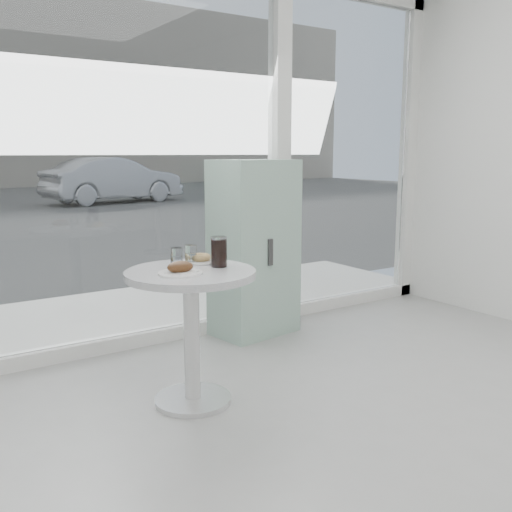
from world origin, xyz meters
TOP-DOWN VIEW (x-y plane):
  - storefront at (0.07, 3.00)m, footprint 5.00×0.14m
  - main_table at (-0.50, 1.90)m, footprint 0.72×0.72m
  - patio_deck at (0.00, 3.80)m, footprint 5.60×1.60m
  - mint_cabinet at (0.50, 2.78)m, footprint 0.68×0.50m
  - car_silver at (3.80, 14.97)m, footprint 4.06×1.98m
  - plate_fritter at (-0.59, 1.84)m, footprint 0.24×0.24m
  - plate_donut at (-0.35, 2.06)m, footprint 0.20×0.20m
  - water_tumbler_a at (-0.52, 2.02)m, footprint 0.07×0.07m
  - water_tumbler_b at (-0.41, 2.07)m, footprint 0.07×0.07m
  - cola_glass at (-0.32, 1.90)m, footprint 0.09×0.09m

SIDE VIEW (x-z plane):
  - patio_deck at x=0.00m, z-range 0.00..0.05m
  - main_table at x=-0.50m, z-range 0.17..0.94m
  - car_silver at x=3.80m, z-range 0.00..1.28m
  - mint_cabinet at x=0.50m, z-range 0.00..1.36m
  - plate_donut at x=-0.35m, z-range 0.76..0.82m
  - plate_fritter at x=-0.59m, z-range 0.76..0.83m
  - water_tumbler_b at x=-0.41m, z-range 0.76..0.87m
  - water_tumbler_a at x=-0.52m, z-range 0.76..0.87m
  - cola_glass at x=-0.32m, z-range 0.77..0.94m
  - storefront at x=0.07m, z-range 0.21..3.21m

